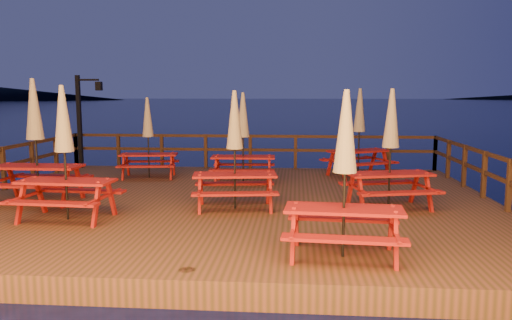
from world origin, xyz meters
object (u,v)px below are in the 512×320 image
Objects in this scene: picnic_table_0 at (243,136)px; picnic_table_2 at (148,136)px; picnic_table_1 at (390,147)px; lamp_post at (84,113)px.

picnic_table_0 reaches higher than picnic_table_2.
picnic_table_2 is (-2.81, 0.65, -0.07)m from picnic_table_0.
picnic_table_2 is at bearing 137.87° from picnic_table_1.
picnic_table_1 is (3.40, -2.73, 0.04)m from picnic_table_0.
picnic_table_1 reaches higher than picnic_table_2.
picnic_table_1 reaches higher than picnic_table_0.
lamp_post is at bearing 139.31° from picnic_table_2.
lamp_post is at bearing 153.67° from picnic_table_0.
lamp_post is 1.23× the size of picnic_table_0.
lamp_post is 10.23m from picnic_table_1.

